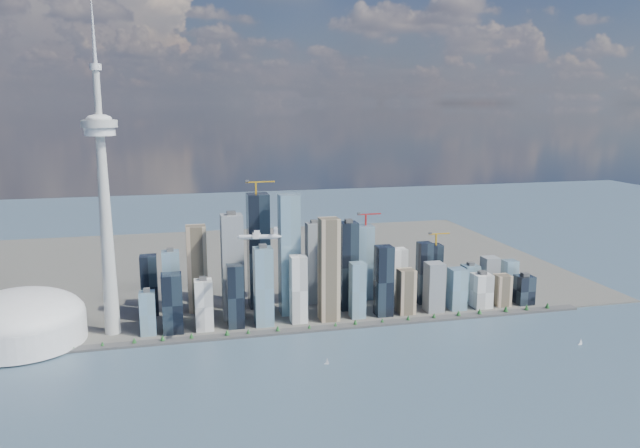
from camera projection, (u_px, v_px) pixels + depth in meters
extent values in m
plane|color=#374961|center=(329.00, 397.00, 833.57)|extent=(4000.00, 4000.00, 0.00)
cube|color=#383838|center=(293.00, 331.00, 1071.89)|extent=(1100.00, 22.00, 4.00)
cube|color=#4C4C47|center=(257.00, 266.00, 1501.66)|extent=(1400.00, 900.00, 3.00)
cylinder|color=#3F2D1E|center=(50.00, 350.00, 982.23)|extent=(1.00, 1.00, 2.40)
cone|color=#19471C|center=(50.00, 347.00, 981.54)|extent=(7.20, 7.20, 8.00)
cylinder|color=#3F2D1E|center=(108.00, 345.00, 1002.02)|extent=(1.00, 1.00, 2.40)
cone|color=#19471C|center=(108.00, 343.00, 1001.33)|extent=(7.20, 7.20, 8.00)
cylinder|color=#3F2D1E|center=(163.00, 340.00, 1021.81)|extent=(1.00, 1.00, 2.40)
cone|color=#19471C|center=(163.00, 338.00, 1021.12)|extent=(7.20, 7.20, 8.00)
cylinder|color=#3F2D1E|center=(217.00, 336.00, 1041.60)|extent=(1.00, 1.00, 2.40)
cone|color=#19471C|center=(216.00, 334.00, 1040.91)|extent=(7.20, 7.20, 8.00)
cylinder|color=#3F2D1E|center=(268.00, 331.00, 1061.39)|extent=(1.00, 1.00, 2.40)
cone|color=#19471C|center=(268.00, 329.00, 1060.71)|extent=(7.20, 7.20, 8.00)
cylinder|color=#3F2D1E|center=(317.00, 327.00, 1081.18)|extent=(1.00, 1.00, 2.40)
cone|color=#19471C|center=(317.00, 325.00, 1080.50)|extent=(7.20, 7.20, 8.00)
cylinder|color=#3F2D1E|center=(365.00, 323.00, 1100.97)|extent=(1.00, 1.00, 2.40)
cone|color=#19471C|center=(365.00, 321.00, 1100.29)|extent=(7.20, 7.20, 8.00)
cylinder|color=#3F2D1E|center=(411.00, 319.00, 1120.76)|extent=(1.00, 1.00, 2.40)
cone|color=#19471C|center=(411.00, 317.00, 1120.08)|extent=(7.20, 7.20, 8.00)
cylinder|color=#3F2D1E|center=(455.00, 315.00, 1140.56)|extent=(1.00, 1.00, 2.40)
cone|color=#19471C|center=(456.00, 314.00, 1139.87)|extent=(7.20, 7.20, 8.00)
cylinder|color=#3F2D1E|center=(498.00, 312.00, 1160.35)|extent=(1.00, 1.00, 2.40)
cone|color=#19471C|center=(498.00, 310.00, 1159.66)|extent=(7.20, 7.20, 8.00)
cylinder|color=#3F2D1E|center=(540.00, 308.00, 1180.14)|extent=(1.00, 1.00, 2.40)
cone|color=#19471C|center=(540.00, 306.00, 1179.45)|extent=(7.20, 7.20, 8.00)
cube|color=black|center=(172.00, 303.00, 1054.50)|extent=(34.00, 34.00, 102.27)
cube|color=#7EA6BE|center=(172.00, 287.00, 1099.59)|extent=(30.00, 30.00, 130.16)
cube|color=silver|center=(202.00, 305.00, 1067.24)|extent=(30.00, 30.00, 88.32)
cube|color=tan|center=(199.00, 269.00, 1160.43)|extent=(36.00, 36.00, 162.70)
cube|color=slate|center=(231.00, 267.00, 1117.82)|extent=(38.00, 38.00, 190.59)
cube|color=black|center=(234.00, 296.00, 1077.59)|extent=(28.00, 28.00, 111.56)
cube|color=#7EA6BE|center=(266.00, 286.00, 1087.50)|extent=(32.00, 32.00, 139.46)
cube|color=black|center=(257.00, 251.00, 1180.24)|extent=(40.00, 40.00, 218.48)
cube|color=#7EA6BE|center=(291.00, 255.00, 1139.84)|extent=(36.00, 36.00, 223.13)
cube|color=silver|center=(297.00, 289.00, 1101.83)|extent=(28.00, 28.00, 120.86)
cube|color=tan|center=(327.00, 270.00, 1108.20)|extent=(34.00, 34.00, 185.94)
cube|color=slate|center=(314.00, 263.00, 1211.11)|extent=(30.00, 30.00, 158.05)
cube|color=black|center=(349.00, 266.00, 1170.27)|extent=(32.00, 32.00, 167.35)
cube|color=#7EA6BE|center=(356.00, 290.00, 1128.72)|extent=(26.00, 26.00, 102.27)
cube|color=black|center=(382.00, 281.00, 1137.48)|extent=(30.00, 30.00, 130.16)
cube|color=#7EA6BE|center=(365.00, 262.00, 1235.97)|extent=(34.00, 34.00, 148.75)
cube|color=silver|center=(398.00, 277.00, 1198.41)|extent=(28.00, 28.00, 111.56)
cube|color=tan|center=(408.00, 291.00, 1153.32)|extent=(30.00, 30.00, 83.67)
cube|color=slate|center=(433.00, 287.00, 1163.85)|extent=(32.00, 32.00, 92.97)
cube|color=black|center=(423.00, 273.00, 1208.94)|extent=(26.00, 26.00, 120.86)
cube|color=#7EA6BE|center=(458.00, 289.00, 1176.60)|extent=(30.00, 30.00, 79.02)
cube|color=black|center=(435.00, 269.00, 1274.64)|extent=(28.00, 28.00, 102.27)
cube|color=#7EA6BE|center=(469.00, 282.00, 1236.64)|extent=(30.00, 30.00, 69.73)
cube|color=silver|center=(481.00, 291.00, 1189.34)|extent=(34.00, 34.00, 65.08)
cube|color=tan|center=(503.00, 290.00, 1200.06)|extent=(28.00, 28.00, 60.43)
cube|color=slate|center=(490.00, 277.00, 1245.59)|extent=(30.00, 30.00, 83.67)
cube|color=black|center=(524.00, 290.00, 1210.78)|extent=(32.00, 32.00, 55.78)
cube|color=#7EA6BE|center=(510.00, 278.00, 1256.75)|extent=(26.00, 26.00, 74.38)
cube|color=black|center=(149.00, 285.00, 1144.74)|extent=(30.00, 30.00, 111.56)
cube|color=#7EA6BE|center=(148.00, 313.00, 1048.02)|extent=(26.00, 26.00, 74.38)
cube|color=#C08B16|center=(256.00, 188.00, 1157.37)|extent=(3.00, 3.00, 22.00)
cube|color=#C08B16|center=(260.00, 182.00, 1157.16)|extent=(55.00, 2.20, 2.20)
cube|color=#383838|center=(247.00, 181.00, 1151.13)|extent=(6.00, 4.00, 4.00)
cube|color=#A01816|center=(366.00, 220.00, 1219.73)|extent=(3.00, 3.00, 22.00)
cube|color=#A01816|center=(369.00, 214.00, 1219.28)|extent=(48.00, 2.20, 2.20)
cube|color=#383838|center=(359.00, 214.00, 1213.97)|extent=(6.00, 4.00, 4.00)
cube|color=#C08B16|center=(436.00, 239.00, 1262.83)|extent=(3.00, 3.00, 22.00)
cube|color=#C08B16|center=(439.00, 234.00, 1262.28)|extent=(45.00, 2.20, 2.20)
cube|color=#383838|center=(430.00, 233.00, 1257.27)|extent=(6.00, 4.00, 4.00)
cone|color=#B0B0AB|center=(107.00, 235.00, 1028.15)|extent=(26.00, 26.00, 340.00)
cylinder|color=white|center=(100.00, 131.00, 995.82)|extent=(48.00, 48.00, 14.00)
cylinder|color=#B0B0AB|center=(99.00, 124.00, 993.53)|extent=(56.00, 56.00, 12.00)
ellipsoid|color=white|center=(99.00, 119.00, 992.01)|extent=(40.00, 40.00, 14.00)
cylinder|color=#B0B0AB|center=(97.00, 93.00, 984.40)|extent=(11.00, 11.00, 80.00)
cylinder|color=white|center=(95.00, 67.00, 976.80)|extent=(18.00, 18.00, 10.00)
cone|color=silver|center=(93.00, 28.00, 965.76)|extent=(7.00, 7.00, 105.00)
cylinder|color=white|center=(22.00, 329.00, 1014.78)|extent=(200.00, 200.00, 44.00)
ellipsoid|color=white|center=(21.00, 316.00, 1010.60)|extent=(200.00, 200.00, 84.00)
cylinder|color=silver|center=(258.00, 237.00, 970.00)|extent=(58.44, 16.60, 7.15)
cone|color=silver|center=(238.00, 237.00, 967.95)|extent=(8.88, 8.33, 7.15)
cone|color=silver|center=(278.00, 237.00, 972.14)|extent=(12.19, 8.88, 7.15)
cube|color=silver|center=(256.00, 235.00, 969.13)|extent=(19.09, 63.14, 1.12)
cylinder|color=silver|center=(256.00, 237.00, 957.44)|extent=(12.78, 5.98, 4.02)
cylinder|color=silver|center=(257.00, 234.00, 981.50)|extent=(12.78, 5.98, 4.02)
cylinder|color=#3F3F3F|center=(252.00, 237.00, 956.98)|extent=(1.80, 8.87, 8.93)
cylinder|color=#3F3F3F|center=(252.00, 234.00, 981.04)|extent=(1.80, 8.87, 8.93)
cube|color=silver|center=(276.00, 232.00, 970.55)|extent=(6.31, 1.91, 12.28)
cube|color=silver|center=(276.00, 228.00, 969.36)|extent=(8.15, 20.63, 0.78)
cube|color=white|center=(326.00, 364.00, 939.91)|extent=(7.01, 3.91, 0.89)
cylinder|color=#999999|center=(326.00, 361.00, 938.93)|extent=(0.27, 0.27, 10.07)
cube|color=white|center=(580.00, 344.00, 1015.88)|extent=(7.00, 2.49, 0.92)
cylinder|color=#999999|center=(580.00, 341.00, 1014.87)|extent=(0.28, 0.28, 10.33)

